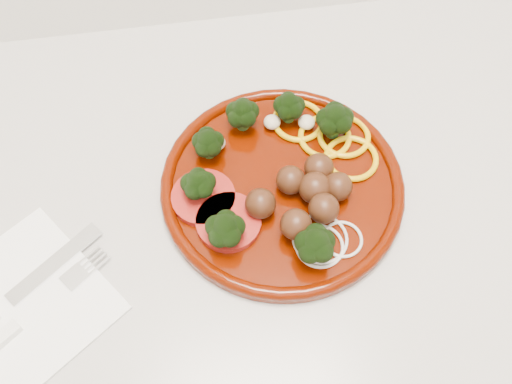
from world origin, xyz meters
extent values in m
cube|color=beige|center=(0.00, 1.70, 0.43)|extent=(2.40, 0.60, 0.87)
cube|color=#B3B1AA|center=(0.00, 1.70, 0.89)|extent=(2.40, 0.60, 0.03)
cylinder|color=#410C00|center=(0.15, 1.73, 0.91)|extent=(0.26, 0.26, 0.01)
torus|color=#410C00|center=(0.15, 1.73, 0.91)|extent=(0.26, 0.26, 0.01)
sphere|color=#4A2412|center=(0.19, 1.73, 0.93)|extent=(0.03, 0.03, 0.03)
sphere|color=#4A2412|center=(0.16, 1.72, 0.93)|extent=(0.03, 0.03, 0.03)
sphere|color=#4A2412|center=(0.12, 1.70, 0.93)|extent=(0.03, 0.03, 0.03)
sphere|color=#4A2412|center=(0.19, 1.68, 0.93)|extent=(0.03, 0.03, 0.03)
sphere|color=#4A2412|center=(0.15, 1.66, 0.93)|extent=(0.03, 0.03, 0.03)
sphere|color=#4A2412|center=(0.18, 1.71, 0.93)|extent=(0.03, 0.03, 0.03)
sphere|color=#4A2412|center=(0.21, 1.70, 0.93)|extent=(0.03, 0.03, 0.03)
torus|color=#E0AB08|center=(0.21, 1.78, 0.92)|extent=(0.06, 0.06, 0.01)
torus|color=#E0AB08|center=(0.23, 1.74, 0.92)|extent=(0.06, 0.06, 0.01)
torus|color=#E0AB08|center=(0.19, 1.80, 0.92)|extent=(0.06, 0.06, 0.01)
torus|color=#E0AB08|center=(0.23, 1.78, 0.92)|extent=(0.06, 0.06, 0.01)
cylinder|color=#720A07|center=(0.07, 1.72, 0.92)|extent=(0.07, 0.07, 0.01)
cylinder|color=#720A07|center=(0.09, 1.69, 0.92)|extent=(0.07, 0.07, 0.01)
torus|color=beige|center=(0.18, 1.65, 0.91)|extent=(0.05, 0.05, 0.00)
torus|color=beige|center=(0.20, 1.65, 0.91)|extent=(0.04, 0.04, 0.00)
torus|color=beige|center=(0.18, 1.66, 0.91)|extent=(0.06, 0.06, 0.00)
ellipsoid|color=#C6B793|center=(0.16, 1.80, 0.92)|extent=(0.02, 0.02, 0.01)
ellipsoid|color=#C6B793|center=(0.09, 1.78, 0.92)|extent=(0.02, 0.02, 0.01)
ellipsoid|color=#C6B793|center=(0.19, 1.80, 0.92)|extent=(0.02, 0.02, 0.01)
cube|color=white|center=(-0.12, 1.63, 0.90)|extent=(0.22, 0.22, 0.00)
cube|color=silver|center=(-0.09, 1.67, 0.91)|extent=(0.10, 0.08, 0.00)
cube|color=silver|center=(-0.07, 1.66, 0.91)|extent=(0.03, 0.03, 0.00)
cube|color=silver|center=(-0.04, 1.66, 0.91)|extent=(0.02, 0.02, 0.00)
cube|color=silver|center=(-0.05, 1.67, 0.91)|extent=(0.02, 0.02, 0.00)
cube|color=silver|center=(-0.05, 1.67, 0.91)|extent=(0.02, 0.02, 0.00)
cube|color=silver|center=(-0.05, 1.68, 0.91)|extent=(0.02, 0.02, 0.00)
camera|label=1|loc=(0.08, 1.42, 1.43)|focal=40.00mm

